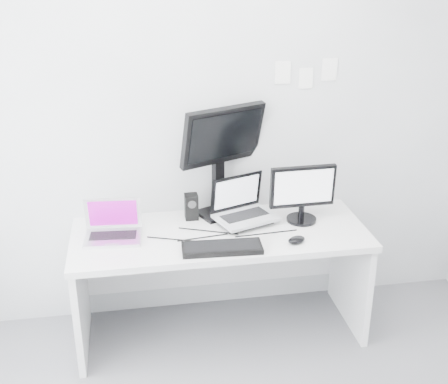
# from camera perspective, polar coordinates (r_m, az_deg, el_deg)

# --- Properties ---
(back_wall) EXTENTS (3.60, 0.00, 3.60)m
(back_wall) POSITION_cam_1_polar(r_m,az_deg,el_deg) (3.64, -1.29, 7.31)
(back_wall) COLOR silver
(back_wall) RESTS_ON ground
(desk) EXTENTS (1.80, 0.70, 0.73)m
(desk) POSITION_cam_1_polar(r_m,az_deg,el_deg) (3.71, -0.36, -8.97)
(desk) COLOR silver
(desk) RESTS_ON ground
(macbook) EXTENTS (0.35, 0.28, 0.25)m
(macbook) POSITION_cam_1_polar(r_m,az_deg,el_deg) (3.45, -11.03, -2.79)
(macbook) COLOR silver
(macbook) RESTS_ON desk
(speaker) EXTENTS (0.11, 0.11, 0.17)m
(speaker) POSITION_cam_1_polar(r_m,az_deg,el_deg) (3.68, -3.23, -1.45)
(speaker) COLOR black
(speaker) RESTS_ON desk
(dell_laptop) EXTENTS (0.44, 0.39, 0.30)m
(dell_laptop) POSITION_cam_1_polar(r_m,az_deg,el_deg) (3.58, 2.19, -0.94)
(dell_laptop) COLOR #B2B5BA
(dell_laptop) RESTS_ON desk
(rear_monitor) EXTENTS (0.58, 0.40, 0.75)m
(rear_monitor) POSITION_cam_1_polar(r_m,az_deg,el_deg) (3.63, -0.31, 3.20)
(rear_monitor) COLOR black
(rear_monitor) RESTS_ON desk
(samsung_monitor) EXTENTS (0.42, 0.20, 0.38)m
(samsung_monitor) POSITION_cam_1_polar(r_m,az_deg,el_deg) (3.63, 7.78, -0.11)
(samsung_monitor) COLOR black
(samsung_monitor) RESTS_ON desk
(keyboard) EXTENTS (0.47, 0.19, 0.03)m
(keyboard) POSITION_cam_1_polar(r_m,az_deg,el_deg) (3.32, -0.19, -5.54)
(keyboard) COLOR black
(keyboard) RESTS_ON desk
(mouse) EXTENTS (0.13, 0.11, 0.04)m
(mouse) POSITION_cam_1_polar(r_m,az_deg,el_deg) (3.43, 7.16, -4.71)
(mouse) COLOR black
(mouse) RESTS_ON desk
(wall_note_0) EXTENTS (0.10, 0.00, 0.14)m
(wall_note_0) POSITION_cam_1_polar(r_m,az_deg,el_deg) (3.66, 5.82, 11.65)
(wall_note_0) COLOR white
(wall_note_0) RESTS_ON back_wall
(wall_note_1) EXTENTS (0.09, 0.00, 0.13)m
(wall_note_1) POSITION_cam_1_polar(r_m,az_deg,el_deg) (3.71, 8.08, 11.06)
(wall_note_1) COLOR white
(wall_note_1) RESTS_ON back_wall
(wall_note_2) EXTENTS (0.10, 0.00, 0.14)m
(wall_note_2) POSITION_cam_1_polar(r_m,az_deg,el_deg) (3.75, 10.36, 11.82)
(wall_note_2) COLOR white
(wall_note_2) RESTS_ON back_wall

